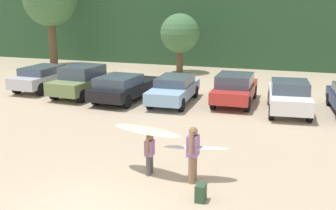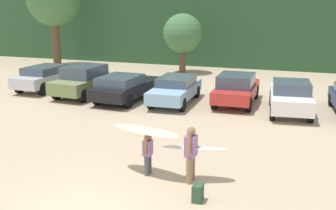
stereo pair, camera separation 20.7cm
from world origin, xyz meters
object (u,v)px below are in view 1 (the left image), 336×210
parked_car_white (289,96)px  backpack_dropped (201,193)px  surfboard_cream (147,130)px  parked_car_silver (44,77)px  person_adult (193,151)px  surfboard_white (197,148)px  parked_car_olive_green (83,80)px  parked_car_sky_blue (174,89)px  person_child (150,152)px  parked_car_black (124,87)px  parked_car_red (235,88)px

parked_car_white → backpack_dropped: size_ratio=9.49×
surfboard_cream → backpack_dropped: (1.88, -1.12, -1.13)m
parked_car_silver → person_adult: 14.66m
surfboard_white → parked_car_olive_green: bearing=-58.7°
person_adult → surfboard_white: 0.15m
parked_car_sky_blue → person_child: bearing=-169.3°
parked_car_black → parked_car_white: parked_car_white is taller
person_adult → surfboard_cream: bearing=-2.3°
parked_car_black → backpack_dropped: bearing=-142.6°
parked_car_olive_green → backpack_dropped: (8.88, -9.70, -0.62)m
parked_car_white → parked_car_olive_green: bearing=83.3°
parked_car_black → person_adult: person_adult is taller
parked_car_olive_green → person_adult: bearing=-131.6°
person_adult → surfboard_white: bearing=-120.5°
parked_car_black → parked_car_red: size_ratio=1.11×
parked_car_red → surfboard_cream: parked_car_red is taller
parked_car_black → parked_car_white: bearing=-85.2°
surfboard_white → parked_car_sky_blue: bearing=-81.9°
parked_car_sky_blue → person_child: size_ratio=3.63×
parked_car_white → backpack_dropped: (-1.68, -9.61, -0.55)m
parked_car_olive_green → parked_car_red: 8.00m
parked_car_white → person_adult: size_ratio=2.67×
parked_car_red → backpack_dropped: bearing=-176.0°
parked_car_white → parked_car_red: bearing=64.6°
parked_car_silver → person_adult: size_ratio=2.84×
parked_car_black → parked_car_sky_blue: (2.54, 0.36, -0.02)m
person_adult → person_child: person_adult is taller
parked_car_black → backpack_dropped: (6.36, -9.40, -0.50)m
person_adult → surfboard_white: person_adult is taller
parked_car_white → parked_car_sky_blue: bearing=82.2°
person_adult → backpack_dropped: size_ratio=3.56×
parked_car_red → backpack_dropped: (0.92, -10.52, -0.56)m
parked_car_olive_green → person_adult: parked_car_olive_green is taller
surfboard_white → backpack_dropped: 1.48m
parked_car_sky_blue → surfboard_cream: bearing=-169.8°
person_adult → parked_car_red: bearing=-88.4°
backpack_dropped → person_adult: bearing=115.0°
surfboard_white → parked_car_white: bearing=-117.7°
backpack_dropped → surfboard_white: bearing=109.9°
parked_car_sky_blue → person_child: parked_car_sky_blue is taller
parked_car_sky_blue → person_child: 8.83m
parked_car_olive_green → parked_car_sky_blue: (5.06, 0.06, -0.14)m
parked_car_black → person_child: bearing=-147.8°
parked_car_silver → person_child: parked_car_silver is taller
surfboard_cream → backpack_dropped: surfboard_cream is taller
parked_car_sky_blue → parked_car_red: parked_car_red is taller
parked_car_white → backpack_dropped: bearing=163.9°
person_child → parked_car_black: bearing=-62.0°
person_child → surfboard_cream: (-0.06, -0.04, 0.66)m
parked_car_red → parked_car_sky_blue: bearing=103.6°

